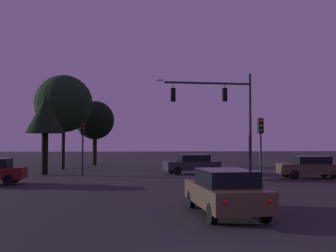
{
  "coord_description": "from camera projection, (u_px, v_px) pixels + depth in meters",
  "views": [
    {
      "loc": [
        -1.55,
        -6.26,
        2.4
      ],
      "look_at": [
        0.52,
        18.55,
        3.57
      ],
      "focal_mm": 40.08,
      "sensor_mm": 36.0,
      "label": 1
    }
  ],
  "objects": [
    {
      "name": "tree_behind_sign",
      "position": [
        45.0,
        116.0,
        28.92
      ],
      "size": [
        2.94,
        2.94,
        6.07
      ],
      "color": "black",
      "rests_on": "ground"
    },
    {
      "name": "car_far_lane",
      "position": [
        192.0,
        164.0,
        29.53
      ],
      "size": [
        4.6,
        2.49,
        1.52
      ],
      "color": "#232328",
      "rests_on": "ground"
    },
    {
      "name": "tree_left_far",
      "position": [
        64.0,
        104.0,
        34.9
      ],
      "size": [
        5.33,
        5.33,
        8.78
      ],
      "color": "black",
      "rests_on": "ground"
    },
    {
      "name": "ground_plane",
      "position": [
        156.0,
        173.0,
        30.63
      ],
      "size": [
        168.0,
        168.0,
        0.0
      ],
      "primitive_type": "plane",
      "color": "#262326",
      "rests_on": "ground"
    },
    {
      "name": "traffic_light_corner_left",
      "position": [
        83.0,
        138.0,
        27.92
      ],
      "size": [
        0.35,
        0.38,
        3.96
      ],
      "color": "#232326",
      "rests_on": "ground"
    },
    {
      "name": "car_nearside_lane",
      "position": [
        225.0,
        191.0,
        12.71
      ],
      "size": [
        2.18,
        4.55,
        1.52
      ],
      "color": "#473828",
      "rests_on": "ground"
    },
    {
      "name": "car_crossing_right",
      "position": [
        310.0,
        167.0,
        25.93
      ],
      "size": [
        4.3,
        2.14,
        1.52
      ],
      "color": "#473828",
      "rests_on": "ground"
    },
    {
      "name": "tree_center_horizon",
      "position": [
        95.0,
        120.0,
        41.62
      ],
      "size": [
        4.27,
        4.27,
        7.14
      ],
      "color": "black",
      "rests_on": "ground"
    },
    {
      "name": "traffic_signal_mast_arm",
      "position": [
        224.0,
        107.0,
        25.08
      ],
      "size": [
        6.51,
        0.63,
        7.14
      ],
      "color": "#232326",
      "rests_on": "ground"
    },
    {
      "name": "traffic_light_corner_right",
      "position": [
        261.0,
        137.0,
        22.07
      ],
      "size": [
        0.34,
        0.37,
        3.9
      ],
      "color": "#232326",
      "rests_on": "ground"
    }
  ]
}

